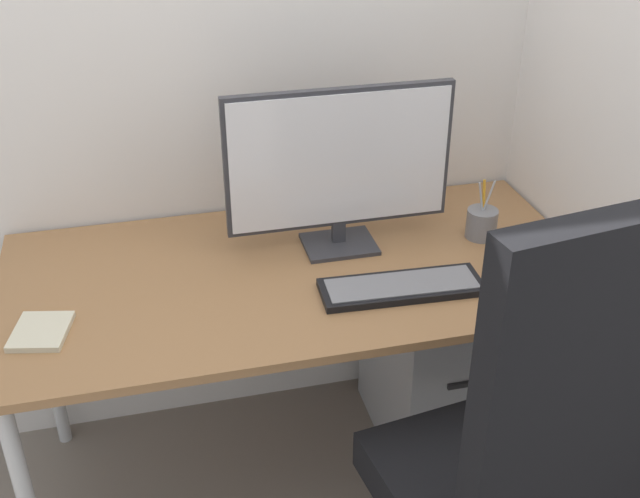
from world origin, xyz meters
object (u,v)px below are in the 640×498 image
(office_chair, at_px, (526,454))
(filing_cabinet, at_px, (446,359))
(notebook, at_px, (41,331))
(keyboard, at_px, (402,287))
(pen_holder, at_px, (482,223))
(mouse, at_px, (530,256))
(monitor, at_px, (339,164))

(office_chair, xyz_separation_m, filing_cabinet, (0.16, 0.77, -0.36))
(office_chair, relative_size, notebook, 8.61)
(keyboard, relative_size, pen_holder, 2.40)
(office_chair, relative_size, keyboard, 2.99)
(keyboard, bearing_deg, filing_cabinet, 43.87)
(pen_holder, bearing_deg, keyboard, -145.47)
(mouse, relative_size, notebook, 0.61)
(monitor, height_order, notebook, monitor)
(office_chair, height_order, notebook, office_chair)
(office_chair, height_order, mouse, office_chair)
(filing_cabinet, bearing_deg, mouse, -57.73)
(monitor, distance_m, mouse, 0.58)
(office_chair, xyz_separation_m, monitor, (-0.20, 0.78, 0.36))
(office_chair, bearing_deg, pen_holder, 74.14)
(mouse, bearing_deg, pen_holder, 132.51)
(filing_cabinet, xyz_separation_m, monitor, (-0.36, 0.02, 0.72))
(office_chair, relative_size, pen_holder, 7.17)
(filing_cabinet, distance_m, monitor, 0.80)
(filing_cabinet, relative_size, keyboard, 1.36)
(filing_cabinet, distance_m, mouse, 0.54)
(office_chair, xyz_separation_m, mouse, (0.28, 0.57, 0.13))
(filing_cabinet, bearing_deg, notebook, -168.79)
(keyboard, height_order, notebook, keyboard)
(keyboard, distance_m, notebook, 0.89)
(monitor, relative_size, mouse, 6.93)
(monitor, height_order, pen_holder, monitor)
(pen_holder, bearing_deg, filing_cabinet, 144.41)
(office_chair, distance_m, notebook, 1.14)
(office_chair, distance_m, pen_holder, 0.77)
(monitor, relative_size, keyboard, 1.46)
(filing_cabinet, distance_m, keyboard, 0.60)
(filing_cabinet, xyz_separation_m, pen_holder, (0.05, -0.04, 0.51))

